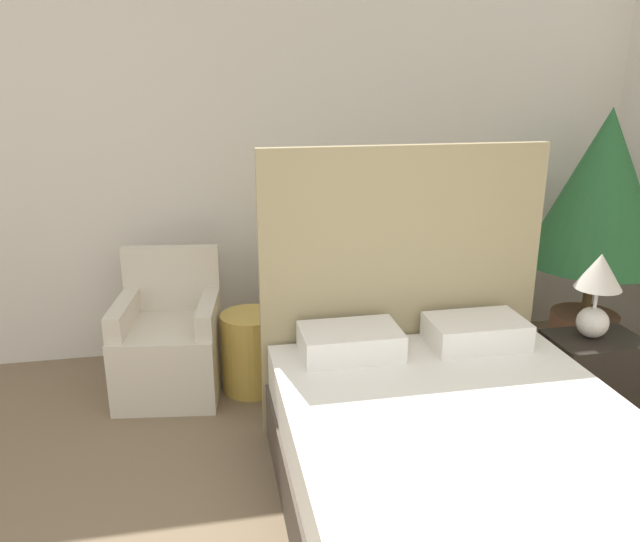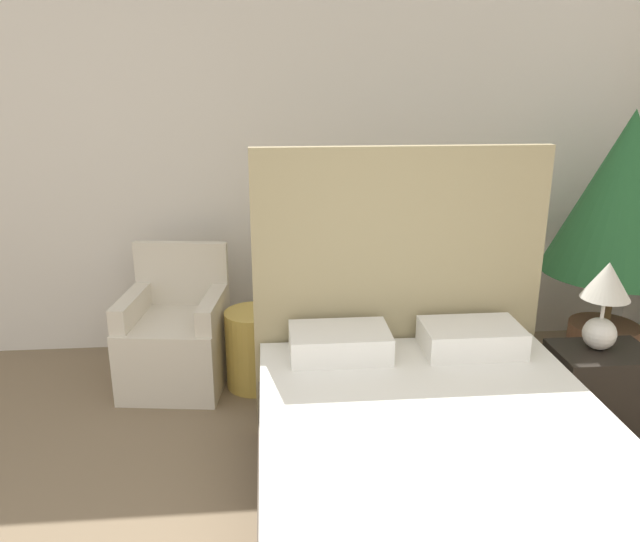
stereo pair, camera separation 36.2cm
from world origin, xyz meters
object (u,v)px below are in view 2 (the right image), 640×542
at_px(armchair_near_window_right, 334,337).
at_px(side_table, 255,349).
at_px(bed, 441,478).
at_px(table_lamp, 605,297).
at_px(potted_palm, 622,206).
at_px(nightstand, 597,393).
at_px(armchair_near_window_left, 176,343).

bearing_deg(armchair_near_window_right, side_table, -166.86).
bearing_deg(bed, table_lamp, 36.04).
bearing_deg(bed, potted_palm, 44.30).
height_order(nightstand, table_lamp, table_lamp).
relative_size(nightstand, table_lamp, 1.05).
distance_m(potted_palm, side_table, 2.48).
distance_m(bed, table_lamp, 1.41).
xyz_separation_m(potted_palm, table_lamp, (-0.45, -0.71, -0.33)).
height_order(table_lamp, side_table, table_lamp).
relative_size(armchair_near_window_left, potted_palm, 0.51).
bearing_deg(potted_palm, armchair_near_window_left, 178.35).
height_order(nightstand, side_table, nightstand).
distance_m(bed, nightstand, 1.33).
relative_size(armchair_near_window_right, potted_palm, 0.51).
bearing_deg(side_table, potted_palm, -0.45).
bearing_deg(bed, side_table, 117.83).
height_order(armchair_near_window_right, nightstand, armchair_near_window_right).
bearing_deg(table_lamp, armchair_near_window_left, 161.62).
xyz_separation_m(bed, armchair_near_window_left, (-1.30, 1.57, -0.04)).
bearing_deg(nightstand, table_lamp, 132.83).
bearing_deg(side_table, bed, -62.17).
bearing_deg(table_lamp, side_table, 158.75).
distance_m(armchair_near_window_right, side_table, 0.52).
xyz_separation_m(armchair_near_window_left, side_table, (0.51, -0.06, -0.03)).
relative_size(armchair_near_window_left, side_table, 1.74).
bearing_deg(potted_palm, bed, -135.70).
height_order(bed, potted_palm, potted_palm).
xyz_separation_m(armchair_near_window_right, nightstand, (1.38, -0.81, -0.03)).
relative_size(bed, table_lamp, 4.35).
bearing_deg(armchair_near_window_right, nightstand, -24.50).
distance_m(bed, side_table, 1.70).
xyz_separation_m(armchair_near_window_left, potted_palm, (2.82, -0.08, 0.86)).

